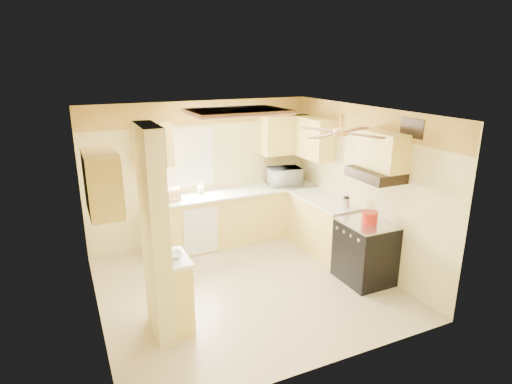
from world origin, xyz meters
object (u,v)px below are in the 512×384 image
stove (365,251)px  microwave (284,176)px  dutch_oven (370,217)px  bowl (173,255)px  kettle (346,203)px

stove → microwave: bearing=95.2°
microwave → dutch_oven: size_ratio=2.44×
stove → bowl: bowl is taller
bowl → dutch_oven: size_ratio=0.90×
microwave → dutch_oven: (0.22, -2.15, -0.11)m
dutch_oven → microwave: bearing=95.8°
dutch_oven → bowl: bearing=179.7°
stove → kettle: kettle is taller
kettle → bowl: bearing=-168.7°
bowl → kettle: size_ratio=1.11×
stove → dutch_oven: size_ratio=3.78×
microwave → bowl: (-2.63, -2.13, -0.14)m
stove → microwave: size_ratio=1.55×
bowl → kettle: kettle is taller
dutch_oven → stove: bearing=151.2°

